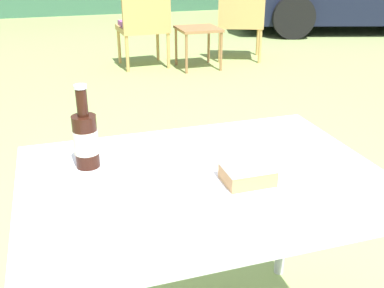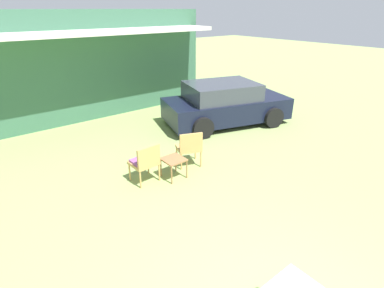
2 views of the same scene
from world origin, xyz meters
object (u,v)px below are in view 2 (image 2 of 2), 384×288
Objects in this scene: parked_car at (225,104)px; wicker_chair_plain at (190,146)px; garden_side_table at (174,161)px; wicker_chair_cushioned at (145,161)px.

wicker_chair_plain is (-2.66, -1.58, -0.14)m from parked_car.
parked_car is 4.81× the size of wicker_chair_plain.
parked_car is at bearing 28.66° from garden_side_table.
garden_side_table is (0.57, -0.22, -0.10)m from wicker_chair_cushioned.
garden_side_table is at bearing 156.47° from wicker_chair_cushioned.
wicker_chair_plain reaches higher than garden_side_table.
wicker_chair_cushioned is 1.00× the size of wicker_chair_plain.
garden_side_table is at bearing -134.53° from parked_car.
garden_side_table is at bearing 40.42° from wicker_chair_plain.
wicker_chair_plain is 0.64m from garden_side_table.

